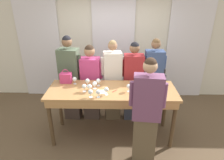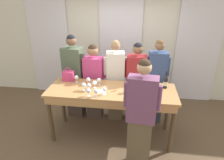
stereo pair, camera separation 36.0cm
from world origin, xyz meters
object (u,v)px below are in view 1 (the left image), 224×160
object	(u,v)px
wine_glass_center_right	(90,87)
wine_glass_back_left	(95,84)
wine_glass_center_mid	(90,92)
wine_glass_front_right	(106,90)
wine_bottle	(164,80)
wine_glass_by_bottle	(84,86)
handbag	(66,78)
wine_glass_near_host	(87,81)
guest_pink_top	(91,83)
host_pouring	(146,114)
guest_navy_coat	(153,80)
wine_glass_front_left	(152,78)
wine_glass_back_right	(98,81)
tasting_bar	(112,96)
wine_glass_front_mid	(129,87)
guest_cream_sweater	(112,81)
guest_striped_shirt	(133,82)
wine_glass_center_left	(75,79)
wine_glass_back_mid	(98,92)
guest_olive_jacket	(70,79)

from	to	relation	value
wine_glass_center_right	wine_glass_back_left	distance (m)	0.14
wine_glass_center_mid	wine_glass_back_left	distance (m)	0.32
wine_glass_front_right	wine_glass_center_mid	bearing A→B (deg)	-160.83
wine_bottle	wine_glass_by_bottle	size ratio (longest dim) A/B	2.31
handbag	wine_glass_near_host	xyz separation A→B (m)	(0.43, -0.13, -0.00)
guest_pink_top	wine_glass_by_bottle	bearing A→B (deg)	-92.32
wine_bottle	host_pouring	world-z (taller)	host_pouring
wine_glass_near_host	guest_navy_coat	xyz separation A→B (m)	(1.30, 0.47, -0.19)
wine_glass_front_left	wine_glass_near_host	bearing A→B (deg)	-171.31
wine_glass_back_right	wine_glass_center_right	bearing A→B (deg)	-118.12
wine_glass_back_left	guest_pink_top	size ratio (longest dim) A/B	0.08
wine_glass_front_left	wine_glass_front_right	size ratio (longest dim) A/B	1.00
tasting_bar	wine_glass_center_mid	size ratio (longest dim) A/B	16.35
wine_glass_front_mid	wine_glass_by_bottle	xyz separation A→B (m)	(-0.78, -0.01, 0.00)
guest_cream_sweater	guest_striped_shirt	size ratio (longest dim) A/B	1.02
tasting_bar	wine_bottle	distance (m)	1.01
guest_pink_top	guest_striped_shirt	xyz separation A→B (m)	(0.89, 0.00, 0.02)
wine_glass_front_mid	wine_glass_center_left	world-z (taller)	same
guest_cream_sweater	guest_pink_top	bearing A→B (deg)	180.00
wine_glass_by_bottle	guest_cream_sweater	world-z (taller)	guest_cream_sweater
tasting_bar	guest_pink_top	distance (m)	0.78
wine_glass_front_mid	wine_glass_front_right	size ratio (longest dim) A/B	1.00
wine_glass_back_left	host_pouring	xyz separation A→B (m)	(0.84, -0.70, -0.16)
wine_glass_front_left	wine_glass_back_mid	xyz separation A→B (m)	(-0.98, -0.62, 0.00)
wine_bottle	handbag	bearing A→B (deg)	177.31
wine_glass_center_mid	wine_glass_center_right	size ratio (longest dim) A/B	1.00
wine_glass_front_right	host_pouring	size ratio (longest dim) A/B	0.08
wine_glass_front_mid	guest_striped_shirt	size ratio (longest dim) A/B	0.08
tasting_bar	guest_navy_coat	distance (m)	1.05
wine_bottle	host_pouring	bearing A→B (deg)	-116.42
host_pouring	wine_glass_by_bottle	bearing A→B (deg)	149.92
wine_bottle	wine_glass_front_mid	bearing A→B (deg)	-158.33
wine_glass_near_host	wine_glass_by_bottle	xyz separation A→B (m)	(-0.03, -0.23, 0.00)
guest_cream_sweater	guest_navy_coat	distance (m)	0.84
guest_pink_top	guest_striped_shirt	bearing A→B (deg)	0.00
wine_glass_front_right	wine_glass_back_right	distance (m)	0.39
wine_bottle	wine_glass_by_bottle	distance (m)	1.47
wine_glass_back_mid	guest_olive_jacket	distance (m)	1.13
wine_glass_front_right	wine_glass_back_left	bearing A→B (deg)	134.52
handbag	guest_pink_top	xyz separation A→B (m)	(0.43, 0.33, -0.26)
handbag	guest_olive_jacket	size ratio (longest dim) A/B	0.15
wine_glass_back_right	wine_glass_front_left	bearing A→B (deg)	9.88
wine_glass_front_right	host_pouring	xyz separation A→B (m)	(0.62, -0.47, -0.16)
wine_glass_by_bottle	guest_striped_shirt	world-z (taller)	guest_striped_shirt
wine_bottle	wine_glass_back_left	distance (m)	1.28
wine_glass_near_host	guest_pink_top	distance (m)	0.53
wine_glass_front_right	guest_striped_shirt	xyz separation A→B (m)	(0.52, 0.81, -0.23)
wine_glass_back_left	guest_navy_coat	distance (m)	1.30
handbag	wine_glass_near_host	distance (m)	0.45
wine_glass_center_right	wine_glass_back_right	bearing A→B (deg)	61.88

